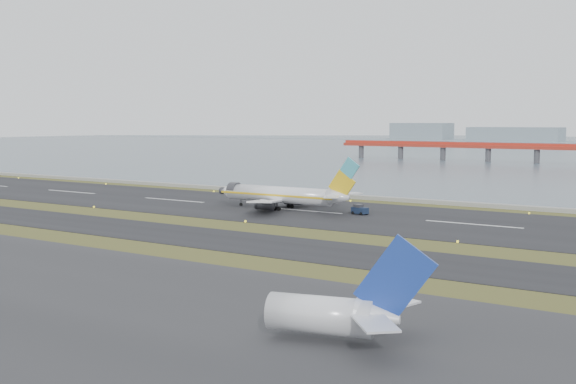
% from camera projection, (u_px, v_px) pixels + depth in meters
% --- Properties ---
extents(ground, '(1000.00, 1000.00, 0.00)m').
position_uv_depth(ground, '(223.00, 227.00, 141.05)').
color(ground, '#3C491A').
rests_on(ground, ground).
extents(taxiway_strip, '(1000.00, 18.00, 0.10)m').
position_uv_depth(taxiway_strip, '(181.00, 235.00, 131.07)').
color(taxiway_strip, black).
rests_on(taxiway_strip, ground).
extents(runway_strip, '(1000.00, 45.00, 0.10)m').
position_uv_depth(runway_strip, '(304.00, 211.00, 165.99)').
color(runway_strip, black).
rests_on(runway_strip, ground).
extents(seawall, '(1000.00, 2.50, 1.00)m').
position_uv_depth(seawall, '(364.00, 197.00, 190.88)').
color(seawall, gray).
rests_on(seawall, ground).
extents(airliner, '(38.52, 32.89, 12.80)m').
position_uv_depth(airliner, '(284.00, 195.00, 168.07)').
color(airliner, white).
rests_on(airliner, ground).
extents(pushback_tug, '(3.96, 2.86, 2.29)m').
position_uv_depth(pushback_tug, '(360.00, 210.00, 159.20)').
color(pushback_tug, '#16233C').
rests_on(pushback_tug, ground).
extents(second_airliner_tail, '(15.85, 12.87, 9.86)m').
position_uv_depth(second_airliner_tail, '(341.00, 314.00, 66.98)').
color(second_airliner_tail, white).
rests_on(second_airliner_tail, ground).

